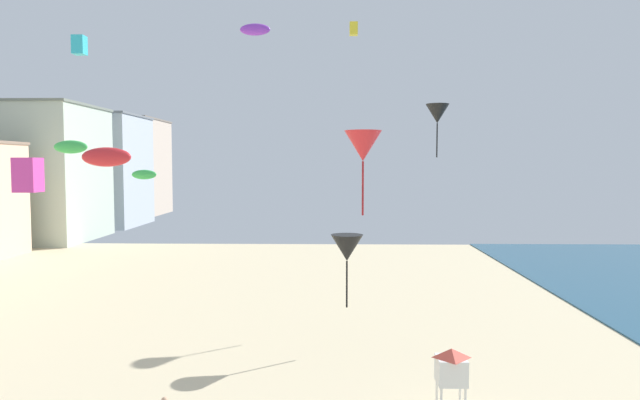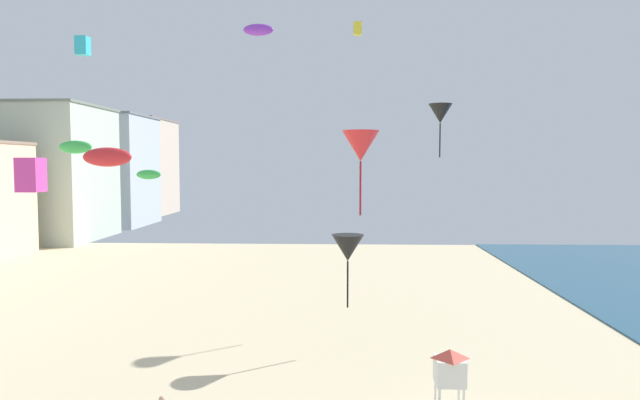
# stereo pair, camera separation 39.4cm
# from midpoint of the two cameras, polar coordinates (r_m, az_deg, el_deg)

# --- Properties ---
(boardwalk_hotel_far) EXTENTS (17.09, 14.27, 16.92)m
(boardwalk_hotel_far) POSITION_cam_midpoint_polar(r_m,az_deg,el_deg) (80.10, -26.81, 2.48)
(boardwalk_hotel_far) COLOR #B7C6B2
(boardwalk_hotel_far) RESTS_ON ground
(boardwalk_hotel_distant) EXTENTS (17.87, 13.90, 17.07)m
(boardwalk_hotel_distant) POSITION_cam_midpoint_polar(r_m,az_deg,el_deg) (94.85, -21.98, 2.78)
(boardwalk_hotel_distant) COLOR #ADB7C1
(boardwalk_hotel_distant) RESTS_ON ground
(boardwalk_hotel_furthest) EXTENTS (12.80, 16.31, 17.89)m
(boardwalk_hotel_furthest) POSITION_cam_midpoint_polar(r_m,az_deg,el_deg) (111.72, -18.15, 3.17)
(boardwalk_hotel_furthest) COLOR #C6B29E
(boardwalk_hotel_furthest) RESTS_ON ground
(lifeguard_stand) EXTENTS (1.10, 1.10, 2.55)m
(lifeguard_stand) POSITION_cam_midpoint_polar(r_m,az_deg,el_deg) (23.00, 13.45, -16.10)
(lifeguard_stand) COLOR white
(lifeguard_stand) RESTS_ON ground
(kite_cyan_box) EXTENTS (0.67, 0.67, 1.06)m
(kite_cyan_box) POSITION_cam_midpoint_polar(r_m,az_deg,el_deg) (35.97, -22.51, 14.16)
(kite_cyan_box) COLOR #2DB7CC
(kite_magenta_box) EXTENTS (1.07, 1.07, 1.68)m
(kite_magenta_box) POSITION_cam_midpoint_polar(r_m,az_deg,el_deg) (30.94, -26.81, 2.28)
(kite_magenta_box) COLOR #DB3D9E
(kite_black_delta) EXTENTS (1.66, 1.66, 3.77)m
(kite_black_delta) POSITION_cam_midpoint_polar(r_m,az_deg,el_deg) (29.01, 3.20, -4.86)
(kite_black_delta) COLOR black
(kite_green_parafoil) EXTENTS (2.41, 0.67, 0.94)m
(kite_green_parafoil) POSITION_cam_midpoint_polar(r_m,az_deg,el_deg) (43.98, -23.20, 4.93)
(kite_green_parafoil) COLOR green
(kite_black_delta_2) EXTENTS (1.53, 1.53, 3.47)m
(kite_black_delta_2) POSITION_cam_midpoint_polar(r_m,az_deg,el_deg) (37.90, 12.33, 8.51)
(kite_black_delta_2) COLOR black
(kite_red_parafoil) EXTENTS (2.18, 0.61, 0.85)m
(kite_red_parafoil) POSITION_cam_midpoint_polar(r_m,az_deg,el_deg) (26.55, -20.26, 4.08)
(kite_red_parafoil) COLOR red
(kite_purple_parafoil) EXTENTS (2.14, 0.59, 0.83)m
(kite_purple_parafoil) POSITION_cam_midpoint_polar(r_m,az_deg,el_deg) (41.80, -5.96, 16.70)
(kite_purple_parafoil) COLOR purple
(kite_green_parafoil_2) EXTENTS (2.02, 0.56, 0.78)m
(kite_green_parafoil_2) POSITION_cam_midpoint_polar(r_m,az_deg,el_deg) (48.07, -16.66, 2.47)
(kite_green_parafoil_2) COLOR green
(kite_yellow_box) EXTENTS (0.65, 0.65, 1.03)m
(kite_yellow_box) POSITION_cam_midpoint_polar(r_m,az_deg,el_deg) (47.72, 4.05, 16.85)
(kite_yellow_box) COLOR yellow
(kite_red_delta) EXTENTS (1.33, 1.33, 3.03)m
(kite_red_delta) POSITION_cam_midpoint_polar(r_m,az_deg,el_deg) (20.28, 4.67, 5.44)
(kite_red_delta) COLOR red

